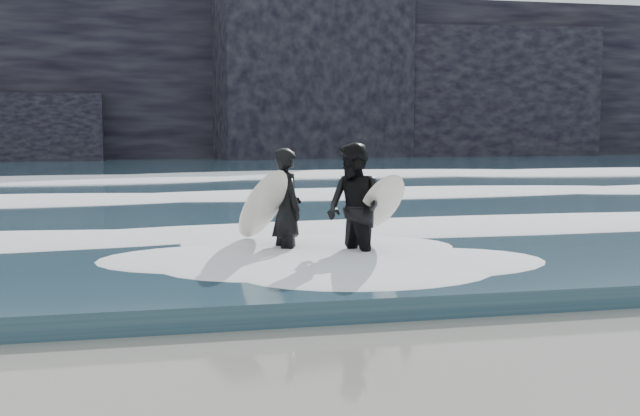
{
  "coord_description": "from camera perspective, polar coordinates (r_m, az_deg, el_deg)",
  "views": [
    {
      "loc": [
        -1.14,
        -5.71,
        2.3
      ],
      "look_at": [
        1.63,
        6.44,
        1.0
      ],
      "focal_mm": 45.0,
      "sensor_mm": 36.0,
      "label": 1
    }
  ],
  "objects": [
    {
      "name": "sea",
      "position": [
        34.8,
        -10.92,
        2.31
      ],
      "size": [
        90.0,
        52.0,
        0.3
      ],
      "primitive_type": "cube",
      "color": "#274253",
      "rests_on": "ground"
    },
    {
      "name": "foam_far",
      "position": [
        30.79,
        -10.67,
        2.41
      ],
      "size": [
        60.0,
        4.8,
        0.3
      ],
      "primitive_type": "ellipsoid",
      "color": "white",
      "rests_on": "sea"
    },
    {
      "name": "surfer_left",
      "position": [
        12.84,
        -2.73,
        0.01
      ],
      "size": [
        1.12,
        2.08,
        1.93
      ],
      "color": "black",
      "rests_on": "ground"
    },
    {
      "name": "foam_near",
      "position": [
        14.88,
        -8.32,
        -1.45
      ],
      "size": [
        60.0,
        3.2,
        0.2
      ],
      "primitive_type": "ellipsoid",
      "color": "white",
      "rests_on": "sea"
    },
    {
      "name": "headland",
      "position": [
        51.8,
        -11.67,
        8.83
      ],
      "size": [
        70.0,
        9.0,
        10.0
      ],
      "primitive_type": "cube",
      "color": "black",
      "rests_on": "ground"
    },
    {
      "name": "surfer_right",
      "position": [
        12.26,
        2.63,
        -0.04
      ],
      "size": [
        1.39,
        2.15,
        2.03
      ],
      "color": "black",
      "rests_on": "ground"
    },
    {
      "name": "foam_mid",
      "position": [
        21.82,
        -9.77,
        0.93
      ],
      "size": [
        60.0,
        4.0,
        0.24
      ],
      "primitive_type": "ellipsoid",
      "color": "white",
      "rests_on": "sea"
    }
  ]
}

